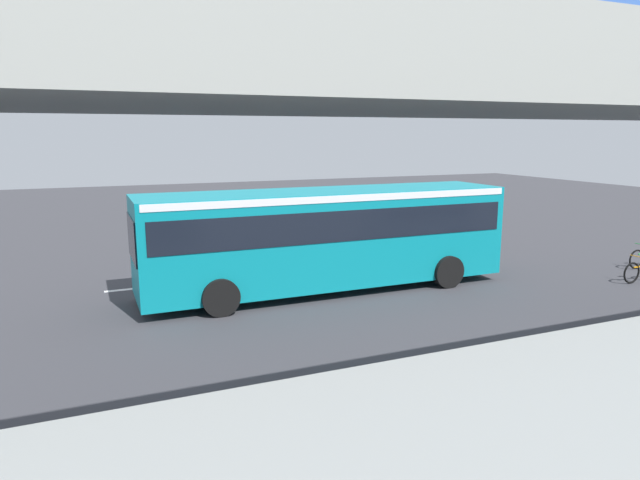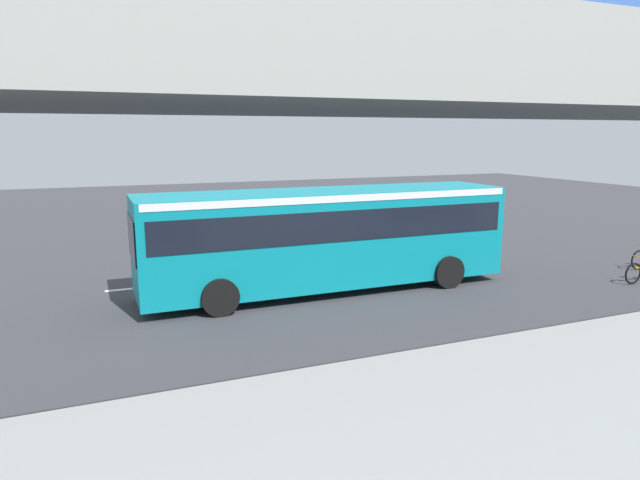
{
  "view_description": "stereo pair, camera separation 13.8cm",
  "coord_description": "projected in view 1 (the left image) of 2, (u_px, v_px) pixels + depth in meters",
  "views": [
    {
      "loc": [
        7.37,
        15.96,
        4.87
      ],
      "look_at": [
        0.69,
        0.16,
        1.6
      ],
      "focal_mm": 31.52,
      "sensor_mm": 36.0,
      "label": 1
    },
    {
      "loc": [
        7.25,
        16.01,
        4.87
      ],
      "look_at": [
        0.69,
        0.16,
        1.6
      ],
      "focal_mm": 31.52,
      "sensor_mm": 36.0,
      "label": 2
    }
  ],
  "objects": [
    {
      "name": "lane_dash_right",
      "position": [
        138.0,
        288.0,
        17.9
      ],
      "size": [
        2.0,
        0.2,
        0.01
      ],
      "primitive_type": "cube",
      "color": "silver",
      "rests_on": "ground"
    },
    {
      "name": "lane_dash_leftmost",
      "position": [
        450.0,
        257.0,
        22.49
      ],
      "size": [
        2.0,
        0.2,
        0.01
      ],
      "primitive_type": "cube",
      "color": "silver",
      "rests_on": "ground"
    },
    {
      "name": "ground",
      "position": [
        338.0,
        286.0,
        18.17
      ],
      "size": [
        80.0,
        80.0,
        0.0
      ],
      "primitive_type": "plane",
      "color": "#38383D"
    },
    {
      "name": "lane_dash_left",
      "position": [
        361.0,
        266.0,
        20.96
      ],
      "size": [
        2.0,
        0.2,
        0.01
      ],
      "primitive_type": "cube",
      "color": "silver",
      "rests_on": "ground"
    },
    {
      "name": "city_bus",
      "position": [
        327.0,
        231.0,
        17.42
      ],
      "size": [
        11.54,
        2.85,
        3.15
      ],
      "color": "#0C8493",
      "rests_on": "ground"
    },
    {
      "name": "lane_dash_centre",
      "position": [
        258.0,
        276.0,
        19.43
      ],
      "size": [
        2.0,
        0.2,
        0.01
      ],
      "primitive_type": "cube",
      "color": "silver",
      "rests_on": "ground"
    },
    {
      "name": "traffic_sign",
      "position": [
        374.0,
        210.0,
        22.18
      ],
      "size": [
        0.08,
        0.6,
        2.8
      ],
      "color": "slate",
      "rests_on": "ground"
    }
  ]
}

